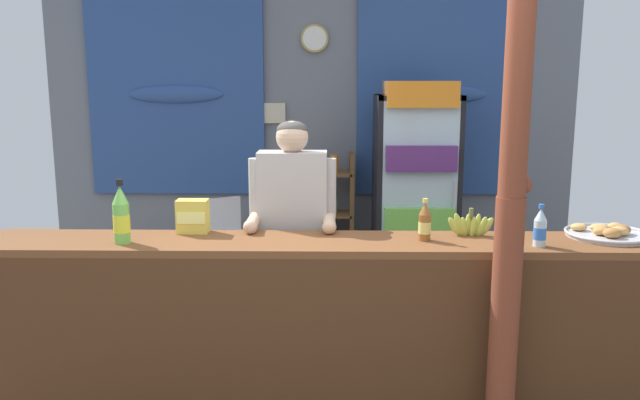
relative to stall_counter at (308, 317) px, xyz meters
The scene contains 14 objects.
ground_plane 0.98m from the stall_counter, 94.15° to the left, with size 7.71×7.71×0.00m, color #665B51.
back_wall_curtained 2.74m from the stall_counter, 91.46° to the left, with size 4.72×0.22×2.80m.
stall_counter is the anchor object (origin of this frame).
timber_post 1.19m from the stall_counter, 14.32° to the right, with size 0.16×0.14×2.58m.
drink_fridge 2.19m from the stall_counter, 67.65° to the left, with size 0.67×0.67×1.83m.
bottle_shelf_rack 2.31m from the stall_counter, 87.92° to the left, with size 0.48×0.28×1.21m.
plastic_lawn_chair 2.06m from the stall_counter, 112.11° to the left, with size 0.60×0.60×0.86m.
shopkeeper 0.67m from the stall_counter, 101.80° to the left, with size 0.52×0.42×1.60m.
soda_bottle_lime_soda 1.11m from the stall_counter, behind, with size 0.09×0.09×0.34m.
soda_bottle_water 1.29m from the stall_counter, ahead, with size 0.06×0.06×0.22m.
soda_bottle_iced_tea 0.80m from the stall_counter, 10.34° to the left, with size 0.07×0.07×0.23m.
snack_box_instant_noodle 0.86m from the stall_counter, 157.39° to the left, with size 0.17×0.11×0.19m.
pastry_tray 1.70m from the stall_counter, ahead, with size 0.45×0.45×0.07m.
banana_bunch 1.02m from the stall_counter, 14.06° to the left, with size 0.27×0.05×0.16m.
Camera 1 is at (0.18, -2.78, 1.83)m, focal length 35.76 mm.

